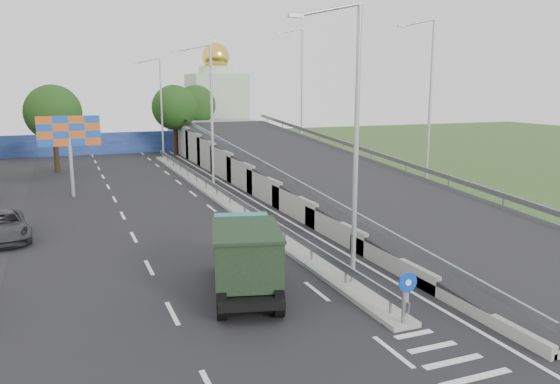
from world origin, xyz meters
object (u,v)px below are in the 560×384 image
church (217,103)px  billboard (69,136)px  sign_bollard (406,298)px  lamp_post_near (352,133)px  lamp_post_mid (209,110)px  lamp_post_far (159,102)px  dump_truck (245,254)px  parked_car_c (2,226)px

church → billboard: size_ratio=2.51×
sign_bollard → lamp_post_near: bearing=88.4°
lamp_post_mid → lamp_post_far: size_ratio=1.00×
billboard → dump_truck: bearing=-75.6°
lamp_post_near → lamp_post_far: bearing=90.0°
lamp_post_near → dump_truck: lamp_post_near is taller
lamp_post_mid → billboard: bearing=167.6°
parked_car_c → lamp_post_mid: bearing=23.5°
dump_truck → parked_car_c: bearing=143.5°
church → lamp_post_mid: bearing=-106.2°
billboard → parked_car_c: (-3.51, -10.01, -3.49)m
church → dump_truck: size_ratio=2.21×
dump_truck → church: bearing=90.1°
lamp_post_far → dump_truck: bearing=-95.4°
lamp_post_far → parked_car_c: (-12.62, -28.01, -5.11)m
sign_bollard → church: size_ratio=0.12×
church → parked_car_c: (-22.51, -42.01, -4.61)m
lamp_post_near → parked_car_c: lamp_post_near is taller
billboard → dump_truck: (5.39, -20.99, -2.74)m
sign_bollard → lamp_post_far: size_ratio=0.17×
lamp_post_far → lamp_post_mid: bearing=-90.0°
billboard → dump_truck: size_ratio=0.88×
lamp_post_near → lamp_post_far: (0.00, 40.00, 0.00)m
sign_bollard → lamp_post_far: bearing=89.9°
sign_bollard → billboard: bearing=109.2°
lamp_post_near → lamp_post_far: size_ratio=1.00×
dump_truck → parked_car_c: size_ratio=1.25×
sign_bollard → lamp_post_near: size_ratio=0.17×
lamp_post_mid → church: (9.89, 34.00, -0.50)m
sign_bollard → parked_car_c: (-12.51, 15.82, -0.34)m
sign_bollard → billboard: billboard is taller
lamp_post_mid → lamp_post_far: same height
lamp_post_near → lamp_post_far: 40.00m
parked_car_c → lamp_post_far: bearing=56.8°
sign_bollard → dump_truck: size_ratio=0.27×
lamp_post_near → parked_car_c: 18.15m
church → parked_car_c: bearing=-118.2°
lamp_post_near → billboard: size_ratio=1.83×
lamp_post_far → dump_truck: 39.41m
sign_bollard → church: (10.00, 57.83, 4.28)m
sign_bollard → dump_truck: 6.04m
billboard → parked_car_c: bearing=-109.3°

